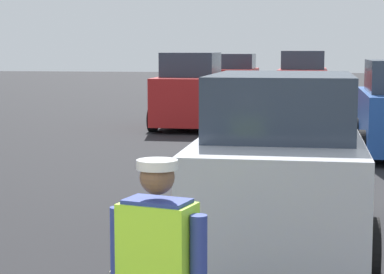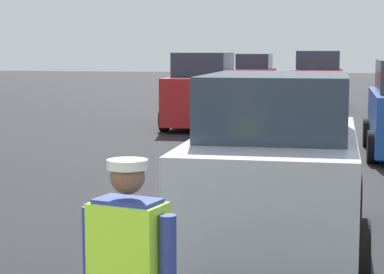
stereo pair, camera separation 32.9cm
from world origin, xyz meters
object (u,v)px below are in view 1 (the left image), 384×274
at_px(car_outgoing_ahead, 281,166).
at_px(car_oncoming_second, 191,93).
at_px(car_outgoing_far, 303,82).
at_px(car_oncoming_third, 238,78).

distance_m(car_outgoing_ahead, car_oncoming_second, 13.08).
distance_m(car_outgoing_far, car_oncoming_second, 8.13).
bearing_deg(car_outgoing_ahead, car_oncoming_second, 104.44).
xyz_separation_m(car_oncoming_second, car_oncoming_third, (0.03, 13.01, -0.06)).
relative_size(car_oncoming_second, car_oncoming_third, 0.97).
bearing_deg(car_oncoming_third, car_outgoing_ahead, -82.83).
bearing_deg(car_outgoing_far, car_oncoming_third, 119.56).
relative_size(car_outgoing_ahead, car_oncoming_second, 1.14).
height_order(car_outgoing_ahead, car_oncoming_second, car_oncoming_second).
bearing_deg(car_oncoming_third, car_oncoming_second, -90.14).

